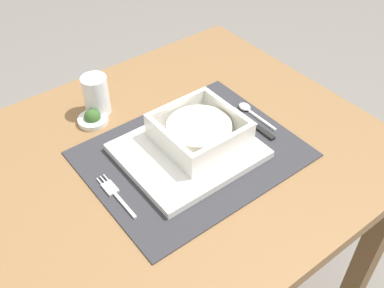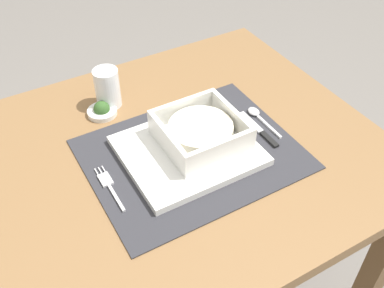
{
  "view_description": "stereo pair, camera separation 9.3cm",
  "coord_description": "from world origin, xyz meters",
  "px_view_note": "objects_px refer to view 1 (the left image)",
  "views": [
    {
      "loc": [
        -0.41,
        -0.57,
        1.38
      ],
      "look_at": [
        0.01,
        -0.03,
        0.75
      ],
      "focal_mm": 42.33,
      "sensor_mm": 36.0,
      "label": 1
    },
    {
      "loc": [
        -0.33,
        -0.63,
        1.38
      ],
      "look_at": [
        0.01,
        -0.03,
        0.75
      ],
      "focal_mm": 42.33,
      "sensor_mm": 36.0,
      "label": 2
    }
  ],
  "objects_px": {
    "butter_knife": "(255,125)",
    "condiment_saucer": "(93,119)",
    "fork": "(114,193)",
    "dining_table": "(179,184)",
    "porridge_bowl": "(199,132)",
    "spoon": "(248,110)",
    "drinking_glass": "(97,97)"
  },
  "relations": [
    {
      "from": "fork",
      "to": "drinking_glass",
      "type": "distance_m",
      "value": 0.27
    },
    {
      "from": "drinking_glass",
      "to": "condiment_saucer",
      "type": "distance_m",
      "value": 0.05
    },
    {
      "from": "dining_table",
      "to": "condiment_saucer",
      "type": "xyz_separation_m",
      "value": [
        -0.1,
        0.19,
        0.12
      ]
    },
    {
      "from": "dining_table",
      "to": "spoon",
      "type": "relative_size",
      "value": 7.23
    },
    {
      "from": "porridge_bowl",
      "to": "fork",
      "type": "bearing_deg",
      "value": -177.99
    },
    {
      "from": "butter_knife",
      "to": "condiment_saucer",
      "type": "distance_m",
      "value": 0.37
    },
    {
      "from": "porridge_bowl",
      "to": "condiment_saucer",
      "type": "distance_m",
      "value": 0.26
    },
    {
      "from": "dining_table",
      "to": "drinking_glass",
      "type": "height_order",
      "value": "drinking_glass"
    },
    {
      "from": "fork",
      "to": "condiment_saucer",
      "type": "distance_m",
      "value": 0.23
    },
    {
      "from": "butter_knife",
      "to": "condiment_saucer",
      "type": "relative_size",
      "value": 1.96
    },
    {
      "from": "drinking_glass",
      "to": "porridge_bowl",
      "type": "bearing_deg",
      "value": -65.27
    },
    {
      "from": "condiment_saucer",
      "to": "fork",
      "type": "bearing_deg",
      "value": -108.62
    },
    {
      "from": "porridge_bowl",
      "to": "drinking_glass",
      "type": "relative_size",
      "value": 1.73
    },
    {
      "from": "porridge_bowl",
      "to": "spoon",
      "type": "xyz_separation_m",
      "value": [
        0.17,
        0.02,
        -0.03
      ]
    },
    {
      "from": "spoon",
      "to": "butter_knife",
      "type": "height_order",
      "value": "spoon"
    },
    {
      "from": "dining_table",
      "to": "porridge_bowl",
      "type": "height_order",
      "value": "porridge_bowl"
    },
    {
      "from": "spoon",
      "to": "condiment_saucer",
      "type": "bearing_deg",
      "value": 145.4
    },
    {
      "from": "dining_table",
      "to": "drinking_glass",
      "type": "distance_m",
      "value": 0.27
    },
    {
      "from": "porridge_bowl",
      "to": "condiment_saucer",
      "type": "height_order",
      "value": "porridge_bowl"
    },
    {
      "from": "butter_knife",
      "to": "condiment_saucer",
      "type": "xyz_separation_m",
      "value": [
        -0.28,
        0.24,
        0.0
      ]
    },
    {
      "from": "butter_knife",
      "to": "drinking_glass",
      "type": "xyz_separation_m",
      "value": [
        -0.25,
        0.27,
        0.04
      ]
    },
    {
      "from": "spoon",
      "to": "porridge_bowl",
      "type": "bearing_deg",
      "value": -174.74
    },
    {
      "from": "fork",
      "to": "butter_knife",
      "type": "relative_size",
      "value": 0.97
    },
    {
      "from": "butter_knife",
      "to": "drinking_glass",
      "type": "height_order",
      "value": "drinking_glass"
    },
    {
      "from": "fork",
      "to": "spoon",
      "type": "xyz_separation_m",
      "value": [
        0.38,
        0.03,
        0.0
      ]
    },
    {
      "from": "spoon",
      "to": "condiment_saucer",
      "type": "height_order",
      "value": "condiment_saucer"
    },
    {
      "from": "butter_knife",
      "to": "condiment_saucer",
      "type": "height_order",
      "value": "condiment_saucer"
    },
    {
      "from": "fork",
      "to": "butter_knife",
      "type": "xyz_separation_m",
      "value": [
        0.35,
        -0.02,
        0.0
      ]
    },
    {
      "from": "porridge_bowl",
      "to": "butter_knife",
      "type": "xyz_separation_m",
      "value": [
        0.14,
        -0.03,
        -0.04
      ]
    },
    {
      "from": "fork",
      "to": "porridge_bowl",
      "type": "bearing_deg",
      "value": -2.28
    },
    {
      "from": "fork",
      "to": "spoon",
      "type": "bearing_deg",
      "value": 0.32
    },
    {
      "from": "condiment_saucer",
      "to": "porridge_bowl",
      "type": "bearing_deg",
      "value": -56.83
    }
  ]
}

